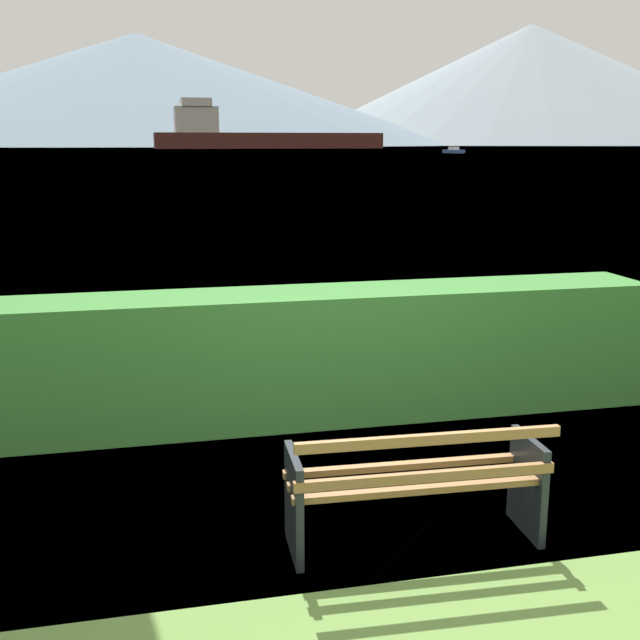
# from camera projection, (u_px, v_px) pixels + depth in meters

# --- Properties ---
(ground_plane) EXTENTS (1400.00, 1400.00, 0.00)m
(ground_plane) POSITION_uv_depth(u_px,v_px,m) (412.00, 540.00, 5.23)
(ground_plane) COLOR #567A38
(water_surface) EXTENTS (620.00, 620.00, 0.00)m
(water_surface) POSITION_uv_depth(u_px,v_px,m) (142.00, 148.00, 299.50)
(water_surface) COLOR #6B8EA3
(water_surface) RESTS_ON ground_plane
(park_bench) EXTENTS (1.69, 0.64, 0.87)m
(park_bench) POSITION_uv_depth(u_px,v_px,m) (416.00, 484.00, 5.08)
(park_bench) COLOR olive
(park_bench) RESTS_ON ground_plane
(hedge_row) EXTENTS (6.36, 0.83, 1.23)m
(hedge_row) POSITION_uv_depth(u_px,v_px,m) (326.00, 354.00, 7.48)
(hedge_row) COLOR #387A33
(hedge_row) RESTS_ON ground_plane
(cargo_ship_large) EXTENTS (82.08, 12.44, 17.12)m
(cargo_ship_large) POSITION_uv_depth(u_px,v_px,m) (253.00, 135.00, 279.73)
(cargo_ship_large) COLOR #471E19
(cargo_ship_large) RESTS_ON water_surface
(fishing_boat_near) EXTENTS (2.87, 6.67, 1.41)m
(fishing_boat_near) POSITION_uv_depth(u_px,v_px,m) (454.00, 151.00, 173.19)
(fishing_boat_near) COLOR #335693
(fishing_boat_near) RESTS_ON water_surface
(distant_hills) EXTENTS (882.60, 422.18, 88.95)m
(distant_hills) POSITION_uv_depth(u_px,v_px,m) (235.00, 87.00, 538.53)
(distant_hills) COLOR slate
(distant_hills) RESTS_ON ground_plane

